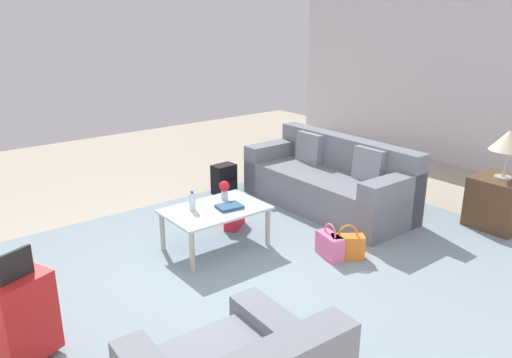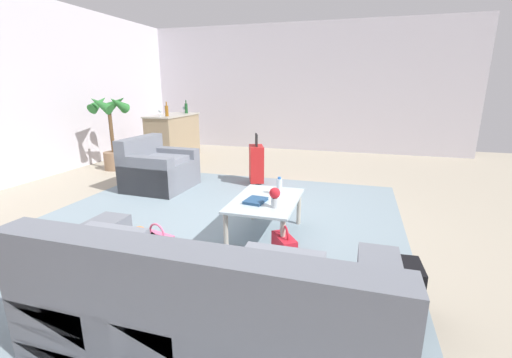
% 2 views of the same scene
% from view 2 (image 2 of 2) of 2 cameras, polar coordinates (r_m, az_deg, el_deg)
% --- Properties ---
extents(ground_plane, '(12.00, 12.00, 0.00)m').
position_cam_2_polar(ground_plane, '(4.33, -3.45, -6.59)').
color(ground_plane, '#A89E89').
extents(wall_right, '(0.12, 8.00, 3.10)m').
position_cam_2_polar(wall_right, '(8.94, 7.88, 14.74)').
color(wall_right, silver).
rests_on(wall_right, ground).
extents(area_rug, '(5.20, 4.40, 0.01)m').
position_cam_2_polar(area_rug, '(3.89, -9.32, -9.30)').
color(area_rug, gray).
rests_on(area_rug, ground).
extents(couch, '(0.89, 2.18, 0.85)m').
position_cam_2_polar(couch, '(2.20, -8.69, -21.42)').
color(couch, slate).
rests_on(couch, ground).
extents(armchair, '(1.02, 0.94, 0.82)m').
position_cam_2_polar(armchair, '(5.74, -16.20, 1.37)').
color(armchair, slate).
rests_on(armchair, ground).
extents(coffee_table, '(1.01, 0.68, 0.43)m').
position_cam_2_polar(coffee_table, '(3.70, 1.65, -4.20)').
color(coffee_table, silver).
rests_on(coffee_table, ground).
extents(water_bottle, '(0.06, 0.06, 0.20)m').
position_cam_2_polar(water_bottle, '(3.81, 3.89, -1.25)').
color(water_bottle, silver).
rests_on(water_bottle, coffee_table).
extents(coffee_table_book, '(0.27, 0.22, 0.03)m').
position_cam_2_polar(coffee_table_book, '(3.59, -0.08, -3.63)').
color(coffee_table_book, navy).
rests_on(coffee_table_book, coffee_table).
extents(flower_vase, '(0.11, 0.11, 0.21)m').
position_cam_2_polar(flower_vase, '(3.40, 3.15, -2.78)').
color(flower_vase, '#B2B7BC').
rests_on(flower_vase, coffee_table).
extents(bar_console, '(1.44, 0.64, 0.99)m').
position_cam_2_polar(bar_console, '(8.02, -13.55, 6.97)').
color(bar_console, '#937F60').
rests_on(bar_console, ground).
extents(wine_glass_leftmost, '(0.08, 0.08, 0.15)m').
position_cam_2_polar(wine_glass_leftmost, '(7.54, -15.69, 10.84)').
color(wine_glass_leftmost, silver).
rests_on(wine_glass_leftmost, bar_console).
extents(wine_glass_left_of_centre, '(0.08, 0.08, 0.15)m').
position_cam_2_polar(wine_glass_left_of_centre, '(8.37, -11.94, 11.46)').
color(wine_glass_left_of_centre, silver).
rests_on(wine_glass_left_of_centre, bar_console).
extents(wine_bottle_amber, '(0.07, 0.07, 0.30)m').
position_cam_2_polar(wine_bottle_amber, '(7.53, -14.66, 10.97)').
color(wine_bottle_amber, brown).
rests_on(wine_bottle_amber, bar_console).
extents(wine_bottle_green, '(0.07, 0.07, 0.30)m').
position_cam_2_polar(wine_bottle_green, '(8.28, -11.56, 11.50)').
color(wine_bottle_green, '#194C23').
rests_on(wine_bottle_green, bar_console).
extents(suitcase_red, '(0.45, 0.35, 0.85)m').
position_cam_2_polar(suitcase_red, '(5.74, 0.06, 2.67)').
color(suitcase_red, red).
rests_on(suitcase_red, ground).
extents(handbag_pink, '(0.21, 0.34, 0.36)m').
position_cam_2_polar(handbag_pink, '(3.47, -16.04, -10.59)').
color(handbag_pink, pink).
rests_on(handbag_pink, ground).
extents(handbag_red, '(0.34, 0.30, 0.36)m').
position_cam_2_polar(handbag_red, '(3.32, 4.70, -11.23)').
color(handbag_red, red).
rests_on(handbag_red, ground).
extents(handbag_orange, '(0.34, 0.30, 0.36)m').
position_cam_2_polar(handbag_orange, '(3.45, -18.90, -11.00)').
color(handbag_orange, orange).
rests_on(handbag_orange, ground).
extents(backpack_black, '(0.31, 0.26, 0.40)m').
position_cam_2_polar(backpack_black, '(2.79, 23.29, -16.63)').
color(backpack_black, black).
rests_on(backpack_black, ground).
extents(potted_palm, '(0.64, 0.64, 1.48)m').
position_cam_2_polar(potted_palm, '(7.26, -22.99, 7.69)').
color(potted_palm, '#84664C').
rests_on(potted_palm, ground).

